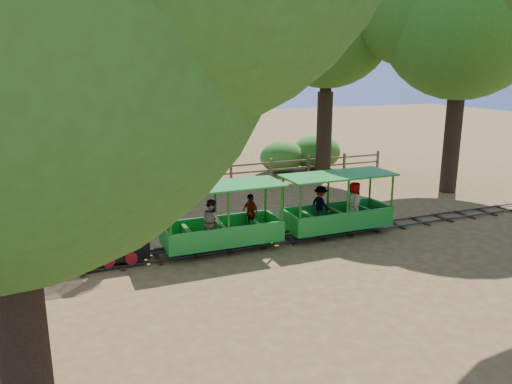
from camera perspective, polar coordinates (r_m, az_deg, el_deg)
name	(u,v)px	position (r m, az deg, el deg)	size (l,w,h in m)	color
ground	(288,241)	(15.36, 3.70, -5.57)	(90.00, 90.00, 0.00)	olive
track	(288,239)	(15.33, 3.71, -5.33)	(22.00, 1.00, 0.10)	#3F3D3A
locomotive	(101,210)	(13.56, -17.30, -2.00)	(2.32, 1.09, 2.80)	black
carriage_front	(223,224)	(14.31, -3.75, -3.70)	(3.54, 1.45, 1.84)	#1C8426
carriage_rear	(337,209)	(15.92, 9.23, -1.96)	(3.54, 1.45, 1.84)	#1C8426
oak_ne	(327,11)	(23.86, 8.08, 19.85)	(7.78, 6.84, 10.41)	#2D2116
oak_e	(463,7)	(22.35, 22.54, 18.95)	(8.19, 7.21, 10.39)	#2D2116
fence	(210,172)	(22.40, -5.29, 2.24)	(18.10, 0.10, 1.00)	brown
shrub_west	(123,167)	(22.85, -14.99, 2.80)	(2.52, 1.94, 1.74)	#2D6B1E
shrub_mid_w	(97,165)	(22.71, -17.72, 2.96)	(2.99, 2.30, 2.07)	#2D6B1E
shrub_mid_e	(282,157)	(25.04, 3.00, 4.04)	(2.29, 1.76, 1.59)	#2D6B1E
shrub_east	(316,152)	(25.90, 6.92, 4.54)	(2.61, 2.01, 1.81)	#2D6B1E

